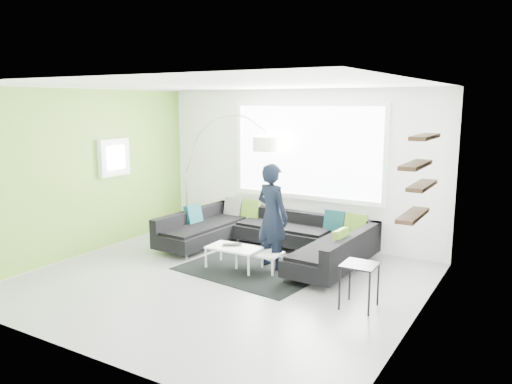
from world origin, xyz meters
TOP-DOWN VIEW (x-y plane):
  - ground at (0.00, 0.00)m, footprint 5.50×5.50m
  - room_shell at (0.04, 0.21)m, footprint 5.54×5.04m
  - sectional_sofa at (-0.04, 1.37)m, footprint 3.41×2.20m
  - rug at (0.14, 0.65)m, footprint 2.27×1.77m
  - coffee_table at (0.05, 0.64)m, footprint 1.07×0.63m
  - arc_lamp at (-2.28, 2.09)m, footprint 2.25×0.92m
  - side_table at (2.05, 0.11)m, footprint 0.43×0.43m
  - person at (0.34, 0.93)m, footprint 0.81×0.71m
  - laptop at (-0.18, 0.59)m, footprint 0.49×0.48m

SIDE VIEW (x-z plane):
  - ground at x=0.00m, z-range 0.00..0.00m
  - rug at x=0.14m, z-range 0.00..0.01m
  - coffee_table at x=0.05m, z-range 0.00..0.35m
  - side_table at x=2.05m, z-range 0.00..0.58m
  - sectional_sofa at x=-0.04m, z-range -0.04..0.67m
  - laptop at x=-0.18m, z-range 0.35..0.37m
  - person at x=0.34m, z-range 0.00..1.65m
  - arc_lamp at x=-2.28m, z-range 0.00..2.35m
  - room_shell at x=0.04m, z-range 0.40..3.22m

